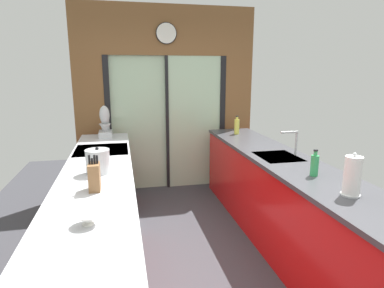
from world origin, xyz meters
TOP-DOWN VIEW (x-y plane):
  - ground_plane at (0.00, 0.60)m, footprint 5.04×7.60m
  - back_wall_unit at (0.00, 2.40)m, footprint 2.64×0.12m
  - left_counter_run at (-0.91, 0.13)m, footprint 0.62×3.80m
  - right_counter_run at (0.91, 0.30)m, footprint 0.62×3.80m
  - sink_faucet at (1.06, 0.55)m, footprint 0.19×0.02m
  - oven_range at (-0.91, 1.25)m, footprint 0.60×0.60m
  - mixing_bowl_near at (-0.89, -0.63)m, footprint 0.15×0.15m
  - mixing_bowl_far at (-0.89, 0.75)m, footprint 0.14×0.14m
  - knife_block at (-0.89, -0.06)m, footprint 0.08×0.14m
  - stand_mixer at (-0.89, 1.97)m, footprint 0.17×0.27m
  - stock_pot at (-0.89, 0.36)m, footprint 0.21×0.21m
  - soap_bottle_near at (0.89, -0.10)m, footprint 0.07×0.07m
  - soap_bottle_far at (0.89, 1.79)m, footprint 0.07×0.07m
  - paper_towel_roll at (0.89, -0.55)m, footprint 0.14×0.14m

SIDE VIEW (x-z plane):
  - ground_plane at x=0.00m, z-range -0.02..0.00m
  - oven_range at x=-0.91m, z-range 0.00..0.92m
  - right_counter_run at x=0.91m, z-range 0.00..0.92m
  - left_counter_run at x=-0.91m, z-range 0.01..0.93m
  - mixing_bowl_near at x=-0.89m, z-range 0.92..0.99m
  - mixing_bowl_far at x=-0.89m, z-range 0.92..1.01m
  - soap_bottle_near at x=0.89m, z-range 0.90..1.13m
  - knife_block at x=-0.89m, z-range 0.89..1.16m
  - stock_pot at x=-0.89m, z-range 0.91..1.14m
  - soap_bottle_far at x=0.89m, z-range 0.90..1.16m
  - paper_towel_roll at x=0.89m, z-range 0.90..1.22m
  - stand_mixer at x=-0.89m, z-range 0.87..1.29m
  - sink_faucet at x=1.06m, z-range 0.96..1.22m
  - back_wall_unit at x=0.00m, z-range 0.17..2.87m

